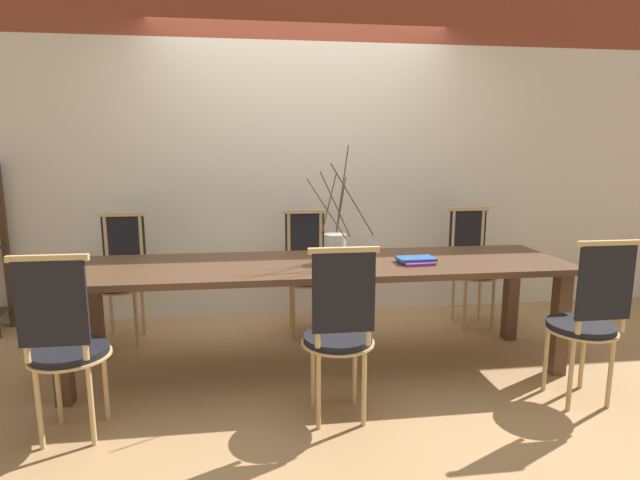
{
  "coord_description": "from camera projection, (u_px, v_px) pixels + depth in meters",
  "views": [
    {
      "loc": [
        -0.42,
        -3.17,
        1.45
      ],
      "look_at": [
        0.0,
        0.0,
        0.88
      ],
      "focal_mm": 28.0,
      "sensor_mm": 36.0,
      "label": 1
    }
  ],
  "objects": [
    {
      "name": "ground_plane",
      "position": [
        320.0,
        366.0,
        3.41
      ],
      "size": [
        16.0,
        16.0,
        0.0
      ],
      "primitive_type": "plane",
      "color": "#A87F51"
    },
    {
      "name": "wall_rear",
      "position": [
        301.0,
        133.0,
        4.31
      ],
      "size": [
        12.0,
        0.06,
        3.2
      ],
      "color": "beige",
      "rests_on": "ground_plane"
    },
    {
      "name": "dining_table",
      "position": [
        320.0,
        274.0,
        3.29
      ],
      "size": [
        3.27,
        0.84,
        0.73
      ],
      "color": "#4C3321",
      "rests_on": "ground_plane"
    },
    {
      "name": "chair_near_leftend",
      "position": [
        65.0,
        342.0,
        2.45
      ],
      "size": [
        0.4,
        0.4,
        0.98
      ],
      "color": "black",
      "rests_on": "ground_plane"
    },
    {
      "name": "chair_near_left",
      "position": [
        340.0,
        329.0,
        2.63
      ],
      "size": [
        0.4,
        0.4,
        0.98
      ],
      "color": "black",
      "rests_on": "ground_plane"
    },
    {
      "name": "chair_near_center",
      "position": [
        588.0,
        317.0,
        2.82
      ],
      "size": [
        0.4,
        0.4,
        0.98
      ],
      "color": "black",
      "rests_on": "ground_plane"
    },
    {
      "name": "chair_far_leftend",
      "position": [
        122.0,
        274.0,
        3.81
      ],
      "size": [
        0.4,
        0.4,
        0.98
      ],
      "rotation": [
        0.0,
        0.0,
        3.14
      ],
      "color": "black",
      "rests_on": "ground_plane"
    },
    {
      "name": "chair_far_left",
      "position": [
        306.0,
        268.0,
        3.99
      ],
      "size": [
        0.4,
        0.4,
        0.98
      ],
      "rotation": [
        0.0,
        0.0,
        3.14
      ],
      "color": "black",
      "rests_on": "ground_plane"
    },
    {
      "name": "chair_far_center",
      "position": [
        472.0,
        263.0,
        4.17
      ],
      "size": [
        0.4,
        0.4,
        0.98
      ],
      "rotation": [
        0.0,
        0.0,
        3.14
      ],
      "color": "black",
      "rests_on": "ground_plane"
    },
    {
      "name": "vase_centerpiece",
      "position": [
        335.0,
        246.0,
        3.26
      ],
      "size": [
        0.44,
        0.33,
        0.76
      ],
      "color": "#B2BCC1",
      "rests_on": "dining_table"
    },
    {
      "name": "book_stack",
      "position": [
        416.0,
        260.0,
        3.26
      ],
      "size": [
        0.25,
        0.21,
        0.04
      ],
      "color": "#842D8C",
      "rests_on": "dining_table"
    }
  ]
}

